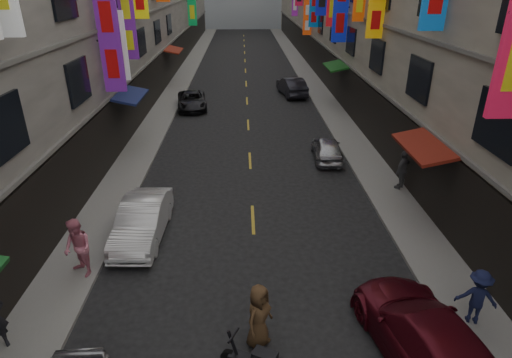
{
  "coord_description": "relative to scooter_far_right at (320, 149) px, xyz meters",
  "views": [
    {
      "loc": [
        -0.34,
        3.51,
        8.54
      ],
      "look_at": [
        -0.07,
        11.91,
        4.6
      ],
      "focal_mm": 30.0,
      "sensor_mm": 36.0,
      "label": 1
    }
  ],
  "objects": [
    {
      "name": "car_right_near",
      "position": [
        0.29,
        -13.41,
        0.32
      ],
      "size": [
        2.97,
        5.51,
        1.52
      ],
      "primitive_type": "imported",
      "rotation": [
        0.0,
        0.0,
        3.31
      ],
      "color": "#560E19",
      "rests_on": "ground"
    },
    {
      "name": "car_left_mid",
      "position": [
        -7.71,
        -7.5,
        0.26
      ],
      "size": [
        1.6,
        4.28,
        1.4
      ],
      "primitive_type": "imported",
      "rotation": [
        0.0,
        0.0,
        -0.03
      ],
      "color": "white",
      "rests_on": "ground"
    },
    {
      "name": "sidewalk_left",
      "position": [
        -9.71,
        17.64,
        -0.38
      ],
      "size": [
        2.0,
        90.0,
        0.12
      ],
      "primitive_type": "cube",
      "color": "slate",
      "rests_on": "ground"
    },
    {
      "name": "car_left_far",
      "position": [
        -7.71,
        9.59,
        0.16
      ],
      "size": [
        2.53,
        4.54,
        1.2
      ],
      "primitive_type": "imported",
      "rotation": [
        0.0,
        0.0,
        0.13
      ],
      "color": "black",
      "rests_on": "ground"
    },
    {
      "name": "scooter_far_right",
      "position": [
        0.0,
        0.0,
        0.0
      ],
      "size": [
        0.67,
        1.78,
        1.14
      ],
      "rotation": [
        0.0,
        0.0,
        3.38
      ],
      "color": "black",
      "rests_on": "ground"
    },
    {
      "name": "sidewalk_right",
      "position": [
        2.29,
        17.64,
        -0.38
      ],
      "size": [
        2.0,
        90.0,
        0.12
      ],
      "primitive_type": "cube",
      "color": "slate",
      "rests_on": "ground"
    },
    {
      "name": "car_right_far",
      "position": [
        -0.09,
        13.25,
        0.29
      ],
      "size": [
        2.23,
        4.61,
        1.45
      ],
      "primitive_type": "imported",
      "rotation": [
        0.0,
        0.0,
        3.3
      ],
      "color": "#27262E",
      "rests_on": "ground"
    },
    {
      "name": "car_right_mid",
      "position": [
        0.29,
        -0.32,
        0.15
      ],
      "size": [
        1.59,
        3.55,
        1.18
      ],
      "primitive_type": "imported",
      "rotation": [
        0.0,
        0.0,
        3.09
      ],
      "color": "#B5B5BA",
      "rests_on": "ground"
    },
    {
      "name": "pedestrian_lfar",
      "position": [
        -9.15,
        -9.76,
        0.64
      ],
      "size": [
        1.13,
        1.1,
        1.93
      ],
      "primitive_type": "imported",
      "rotation": [
        0.0,
        0.0,
        -0.73
      ],
      "color": "#D97389",
      "rests_on": "sidewalk_left"
    },
    {
      "name": "pedestrian_rfar",
      "position": [
        2.89,
        -4.02,
        0.55
      ],
      "size": [
        1.15,
        1.12,
        1.75
      ],
      "primitive_type": "imported",
      "rotation": [
        0.0,
        0.0,
        3.88
      ],
      "color": "#515153",
      "rests_on": "sidewalk_right"
    },
    {
      "name": "pedestrian_rnear",
      "position": [
        2.09,
        -12.14,
        0.48
      ],
      "size": [
        1.16,
        0.85,
        1.61
      ],
      "primitive_type": "imported",
      "rotation": [
        0.0,
        0.0,
        2.81
      ],
      "color": "#141939",
      "rests_on": "sidewalk_right"
    },
    {
      "name": "pedestrian_crossing",
      "position": [
        -3.72,
        -12.62,
        0.45
      ],
      "size": [
        1.0,
        1.06,
        1.79
      ],
      "primitive_type": "imported",
      "rotation": [
        0.0,
        0.0,
        0.93
      ],
      "color": "#4B331E",
      "rests_on": "ground"
    },
    {
      "name": "street_awnings",
      "position": [
        -4.97,
        1.64,
        2.56
      ],
      "size": [
        13.99,
        35.2,
        0.41
      ],
      "color": "#16541F",
      "rests_on": "ground"
    },
    {
      "name": "lane_markings",
      "position": [
        -3.71,
        14.64,
        -0.44
      ],
      "size": [
        0.12,
        80.2,
        0.01
      ],
      "color": "gold",
      "rests_on": "ground"
    }
  ]
}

